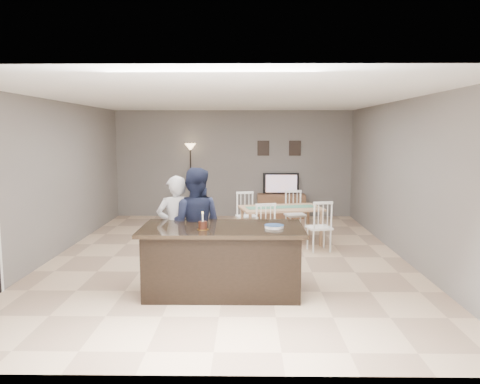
{
  "coord_description": "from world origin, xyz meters",
  "views": [
    {
      "loc": [
        0.32,
        -7.9,
        2.14
      ],
      "look_at": [
        0.22,
        -0.3,
        1.17
      ],
      "focal_mm": 35.0,
      "sensor_mm": 36.0,
      "label": 1
    }
  ],
  "objects_px": {
    "kitchen_island": "(222,259)",
    "dining_table": "(281,214)",
    "television": "(281,184)",
    "man": "(195,224)",
    "woman": "(176,228)",
    "plate_stack": "(274,226)",
    "floor_lamp": "(190,160)",
    "birthday_cake": "(203,225)",
    "tv_console": "(281,206)"
  },
  "relations": [
    {
      "from": "man",
      "to": "plate_stack",
      "type": "height_order",
      "value": "man"
    },
    {
      "from": "television",
      "to": "birthday_cake",
      "type": "bearing_deg",
      "value": 76.06
    },
    {
      "from": "tv_console",
      "to": "floor_lamp",
      "type": "xyz_separation_m",
      "value": [
        -2.28,
        0.02,
        1.15
      ]
    },
    {
      "from": "floor_lamp",
      "to": "man",
      "type": "bearing_deg",
      "value": -82.6
    },
    {
      "from": "tv_console",
      "to": "dining_table",
      "type": "xyz_separation_m",
      "value": [
        -0.21,
        -2.79,
        0.29
      ]
    },
    {
      "from": "woman",
      "to": "floor_lamp",
      "type": "bearing_deg",
      "value": -100.72
    },
    {
      "from": "man",
      "to": "television",
      "type": "bearing_deg",
      "value": -99.12
    },
    {
      "from": "television",
      "to": "floor_lamp",
      "type": "height_order",
      "value": "floor_lamp"
    },
    {
      "from": "kitchen_island",
      "to": "birthday_cake",
      "type": "xyz_separation_m",
      "value": [
        -0.24,
        -0.18,
        0.5
      ]
    },
    {
      "from": "tv_console",
      "to": "woman",
      "type": "relative_size",
      "value": 0.78
    },
    {
      "from": "man",
      "to": "birthday_cake",
      "type": "xyz_separation_m",
      "value": [
        0.18,
        -0.73,
        0.13
      ]
    },
    {
      "from": "television",
      "to": "plate_stack",
      "type": "height_order",
      "value": "television"
    },
    {
      "from": "kitchen_island",
      "to": "dining_table",
      "type": "relative_size",
      "value": 1.08
    },
    {
      "from": "tv_console",
      "to": "television",
      "type": "distance_m",
      "value": 0.57
    },
    {
      "from": "birthday_cake",
      "to": "plate_stack",
      "type": "relative_size",
      "value": 0.91
    },
    {
      "from": "man",
      "to": "plate_stack",
      "type": "xyz_separation_m",
      "value": [
        1.11,
        -0.63,
        0.1
      ]
    },
    {
      "from": "television",
      "to": "dining_table",
      "type": "xyz_separation_m",
      "value": [
        -0.21,
        -2.86,
        -0.27
      ]
    },
    {
      "from": "plate_stack",
      "to": "floor_lamp",
      "type": "distance_m",
      "value": 5.96
    },
    {
      "from": "birthday_cake",
      "to": "plate_stack",
      "type": "bearing_deg",
      "value": 6.29
    },
    {
      "from": "man",
      "to": "floor_lamp",
      "type": "bearing_deg",
      "value": -74.0
    },
    {
      "from": "television",
      "to": "man",
      "type": "distance_m",
      "value": 5.34
    },
    {
      "from": "birthday_cake",
      "to": "floor_lamp",
      "type": "height_order",
      "value": "floor_lamp"
    },
    {
      "from": "tv_console",
      "to": "man",
      "type": "relative_size",
      "value": 0.73
    },
    {
      "from": "television",
      "to": "woman",
      "type": "relative_size",
      "value": 0.6
    },
    {
      "from": "tv_console",
      "to": "woman",
      "type": "bearing_deg",
      "value": -110.73
    },
    {
      "from": "kitchen_island",
      "to": "television",
      "type": "distance_m",
      "value": 5.78
    },
    {
      "from": "woman",
      "to": "plate_stack",
      "type": "bearing_deg",
      "value": 140.65
    },
    {
      "from": "tv_console",
      "to": "floor_lamp",
      "type": "relative_size",
      "value": 0.64
    },
    {
      "from": "kitchen_island",
      "to": "man",
      "type": "height_order",
      "value": "man"
    },
    {
      "from": "tv_console",
      "to": "floor_lamp",
      "type": "bearing_deg",
      "value": 179.5
    },
    {
      "from": "woman",
      "to": "floor_lamp",
      "type": "xyz_separation_m",
      "value": [
        -0.38,
        5.04,
        0.69
      ]
    },
    {
      "from": "dining_table",
      "to": "kitchen_island",
      "type": "bearing_deg",
      "value": -122.03
    },
    {
      "from": "kitchen_island",
      "to": "woman",
      "type": "xyz_separation_m",
      "value": [
        -0.7,
        0.55,
        0.31
      ]
    },
    {
      "from": "dining_table",
      "to": "birthday_cake",
      "type": "bearing_deg",
      "value": -125.08
    },
    {
      "from": "kitchen_island",
      "to": "plate_stack",
      "type": "xyz_separation_m",
      "value": [
        0.68,
        -0.08,
        0.47
      ]
    },
    {
      "from": "woman",
      "to": "tv_console",
      "type": "bearing_deg",
      "value": -125.77
    },
    {
      "from": "tv_console",
      "to": "man",
      "type": "bearing_deg",
      "value": -107.95
    },
    {
      "from": "birthday_cake",
      "to": "kitchen_island",
      "type": "bearing_deg",
      "value": 36.11
    },
    {
      "from": "man",
      "to": "floor_lamp",
      "type": "distance_m",
      "value": 5.12
    },
    {
      "from": "kitchen_island",
      "to": "tv_console",
      "type": "distance_m",
      "value": 5.7
    },
    {
      "from": "floor_lamp",
      "to": "birthday_cake",
      "type": "bearing_deg",
      "value": -81.74
    },
    {
      "from": "man",
      "to": "plate_stack",
      "type": "relative_size",
      "value": 6.45
    },
    {
      "from": "woman",
      "to": "floor_lamp",
      "type": "height_order",
      "value": "floor_lamp"
    },
    {
      "from": "kitchen_island",
      "to": "television",
      "type": "xyz_separation_m",
      "value": [
        1.2,
        5.64,
        0.41
      ]
    },
    {
      "from": "man",
      "to": "dining_table",
      "type": "distance_m",
      "value": 2.65
    },
    {
      "from": "dining_table",
      "to": "floor_lamp",
      "type": "distance_m",
      "value": 3.59
    },
    {
      "from": "television",
      "to": "birthday_cake",
      "type": "height_order",
      "value": "birthday_cake"
    },
    {
      "from": "floor_lamp",
      "to": "tv_console",
      "type": "bearing_deg",
      "value": -0.5
    },
    {
      "from": "tv_console",
      "to": "plate_stack",
      "type": "xyz_separation_m",
      "value": [
        -0.52,
        -5.65,
        0.62
      ]
    },
    {
      "from": "dining_table",
      "to": "man",
      "type": "bearing_deg",
      "value": -134.82
    }
  ]
}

